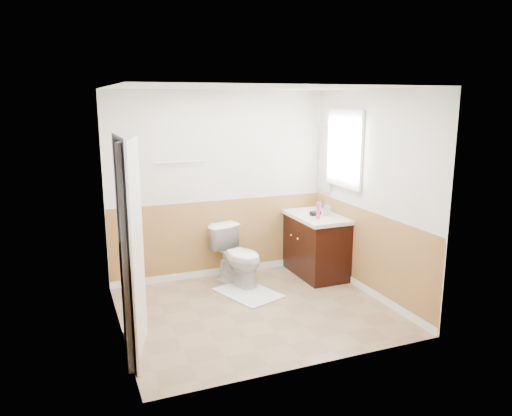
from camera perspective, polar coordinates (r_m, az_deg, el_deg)
name	(u,v)px	position (r m, az deg, el deg)	size (l,w,h in m)	color
floor	(256,310)	(5.78, 0.00, -11.79)	(3.00, 3.00, 0.00)	#8C7051
ceiling	(256,87)	(5.27, 0.00, 13.83)	(3.00, 3.00, 0.00)	white
wall_back	(220,185)	(6.59, -4.21, 2.63)	(3.00, 3.00, 0.00)	silver
wall_front	(312,234)	(4.24, 6.56, -3.03)	(3.00, 3.00, 0.00)	silver
wall_left	(115,216)	(5.04, -16.04, -0.94)	(3.00, 3.00, 0.00)	silver
wall_right	(371,195)	(6.10, 13.21, 1.51)	(3.00, 3.00, 0.00)	silver
wainscot_back	(221,240)	(6.75, -4.08, -3.67)	(3.00, 3.00, 0.00)	olive
wainscot_front	(310,315)	(4.51, 6.24, -12.20)	(3.00, 3.00, 0.00)	olive
wainscot_left	(121,288)	(5.26, -15.41, -8.90)	(2.60, 2.60, 0.00)	olive
wainscot_right	(367,254)	(6.27, 12.78, -5.24)	(2.60, 2.60, 0.00)	olive
toilet	(238,256)	(6.42, -2.11, -5.58)	(0.43, 0.75, 0.77)	white
bath_mat	(248,293)	(6.23, -0.91, -9.84)	(0.55, 0.80, 0.02)	silver
vanity_cabinet	(314,245)	(6.87, 6.72, -4.31)	(0.55, 1.10, 0.80)	black
vanity_knob_left	(298,239)	(6.61, 4.88, -3.59)	(0.03, 0.03, 0.03)	silver
vanity_knob_right	(291,235)	(6.78, 4.12, -3.16)	(0.03, 0.03, 0.03)	#B8B8BE
countertop	(314,215)	(6.75, 6.74, -0.86)	(0.60, 1.15, 0.05)	white
sink_basin	(309,211)	(6.88, 6.23, -0.30)	(0.36, 0.36, 0.02)	white
faucet	(321,205)	(6.95, 7.55, 0.30)	(0.02, 0.02, 0.14)	silver
lotion_bottle	(318,211)	(6.45, 7.23, -0.29)	(0.05, 0.05, 0.22)	#D73775
soap_dispenser	(327,208)	(6.68, 8.27, -0.01)	(0.08, 0.09, 0.19)	#8E98A0
hair_dryer_body	(315,213)	(6.63, 6.89, -0.59)	(0.07, 0.07, 0.14)	black
hair_dryer_handle	(313,215)	(6.63, 6.62, -0.85)	(0.03, 0.03, 0.07)	black
mirror_panel	(325,160)	(6.95, 7.98, 5.56)	(0.02, 0.35, 0.90)	silver
window_frame	(344,149)	(6.49, 10.24, 6.77)	(0.04, 0.80, 1.00)	white
window_glass	(346,149)	(6.50, 10.36, 6.77)	(0.01, 0.70, 0.90)	white
door	(133,250)	(4.68, -14.05, -4.79)	(0.05, 0.80, 2.04)	white
door_frame	(125,250)	(4.67, -14.99, -4.75)	(0.02, 0.92, 2.10)	white
door_knob	(135,247)	(5.02, -13.87, -4.42)	(0.06, 0.06, 0.06)	silver
towel_bar	(180,162)	(6.34, -8.88, 5.32)	(0.02, 0.02, 0.62)	silver
tp_holder_bar	(215,227)	(6.61, -4.77, -2.23)	(0.02, 0.02, 0.14)	silver
tp_roll	(215,227)	(6.61, -4.77, -2.23)	(0.11, 0.11, 0.10)	white
tp_sheet	(215,235)	(6.64, -4.75, -3.15)	(0.10, 0.01, 0.16)	white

